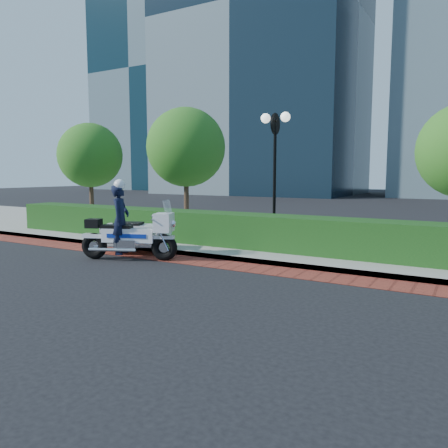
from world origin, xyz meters
The scene contains 10 objects.
ground centered at (0.00, 0.00, 0.00)m, with size 120.00×120.00×0.00m, color black.
brick_strip centered at (0.00, 1.50, 0.01)m, with size 60.00×1.00×0.01m, color maroon.
sidewalk centered at (0.00, 6.00, 0.07)m, with size 60.00×8.00×0.15m, color gray.
hedge_main centered at (0.00, 3.60, 0.65)m, with size 18.00×1.20×1.00m, color black.
lamppost centered at (1.00, 5.20, 2.96)m, with size 1.02×0.70×4.21m.
tree_a centered at (-9.00, 6.50, 3.22)m, with size 3.00×3.00×4.58m.
tree_b centered at (-3.50, 6.50, 3.43)m, with size 3.20×3.20×4.89m.
tower_left centered at (-16.00, 40.00, 20.00)m, with size 22.00×16.00×40.00m, color black.
tower_far_left centered at (-36.00, 46.00, 17.00)m, with size 16.00×14.00×34.00m, color black.
police_motorcycle centered at (-1.65, 1.06, 0.76)m, with size 2.83×2.12×2.23m.
Camera 1 is at (6.89, -8.22, 2.39)m, focal length 35.00 mm.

